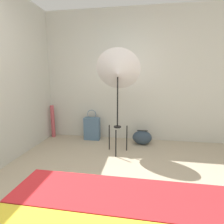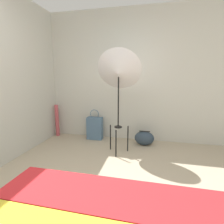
{
  "view_description": "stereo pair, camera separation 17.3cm",
  "coord_description": "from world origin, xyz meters",
  "px_view_note": "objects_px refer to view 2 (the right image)",
  "views": [
    {
      "loc": [
        0.36,
        -1.13,
        1.29
      ],
      "look_at": [
        -0.07,
        1.51,
        0.76
      ],
      "focal_mm": 28.0,
      "sensor_mm": 36.0,
      "label": 1
    },
    {
      "loc": [
        0.53,
        -1.1,
        1.29
      ],
      "look_at": [
        -0.07,
        1.51,
        0.76
      ],
      "focal_mm": 28.0,
      "sensor_mm": 36.0,
      "label": 2
    }
  ],
  "objects_px": {
    "photo_umbrella": "(119,72)",
    "paper_roll": "(57,120)",
    "tote_bag": "(95,128)",
    "duffel_bag": "(144,138)"
  },
  "relations": [
    {
      "from": "photo_umbrella",
      "to": "paper_roll",
      "type": "distance_m",
      "value": 1.9
    },
    {
      "from": "duffel_bag",
      "to": "paper_roll",
      "type": "distance_m",
      "value": 1.94
    },
    {
      "from": "photo_umbrella",
      "to": "paper_roll",
      "type": "height_order",
      "value": "photo_umbrella"
    },
    {
      "from": "tote_bag",
      "to": "duffel_bag",
      "type": "bearing_deg",
      "value": -5.8
    },
    {
      "from": "photo_umbrella",
      "to": "tote_bag",
      "type": "height_order",
      "value": "photo_umbrella"
    },
    {
      "from": "tote_bag",
      "to": "photo_umbrella",
      "type": "bearing_deg",
      "value": -42.49
    },
    {
      "from": "tote_bag",
      "to": "paper_roll",
      "type": "height_order",
      "value": "paper_roll"
    },
    {
      "from": "paper_roll",
      "to": "photo_umbrella",
      "type": "bearing_deg",
      "value": -21.26
    },
    {
      "from": "tote_bag",
      "to": "paper_roll",
      "type": "xyz_separation_m",
      "value": [
        -0.88,
        0.02,
        0.11
      ]
    },
    {
      "from": "photo_umbrella",
      "to": "duffel_bag",
      "type": "height_order",
      "value": "photo_umbrella"
    }
  ]
}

